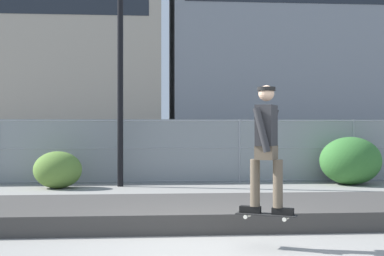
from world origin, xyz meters
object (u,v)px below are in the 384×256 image
at_px(parked_car_near, 4,151).
at_px(shrub_left, 58,170).
at_px(shrub_center, 351,161).
at_px(skater, 266,141).
at_px(street_lamp, 120,35).
at_px(skateboard, 266,215).

xyz_separation_m(parked_car_near, shrub_left, (2.37, -3.67, -0.35)).
bearing_deg(shrub_center, parked_car_near, 161.98).
relative_size(skater, shrub_left, 1.34).
distance_m(street_lamp, parked_car_near, 6.17).
height_order(skateboard, shrub_center, shrub_center).
bearing_deg(shrub_left, parked_car_near, 122.87).
xyz_separation_m(street_lamp, shrub_center, (6.45, -0.07, -3.48)).
bearing_deg(parked_car_near, street_lamp, -39.80).
relative_size(street_lamp, shrub_left, 5.22).
distance_m(shrub_left, shrub_center, 8.09).
xyz_separation_m(street_lamp, shrub_left, (-1.63, -0.34, -3.66)).
distance_m(skateboard, parked_car_near, 12.67).
relative_size(skateboard, shrub_center, 0.46).
bearing_deg(street_lamp, parked_car_near, 140.20).
height_order(street_lamp, shrub_center, street_lamp).
bearing_deg(shrub_center, shrub_left, -178.07).
bearing_deg(shrub_center, street_lamp, 179.41).
height_order(skateboard, parked_car_near, parked_car_near).
bearing_deg(parked_car_near, shrub_center, -18.02).
height_order(skater, parked_car_near, skater).
height_order(parked_car_near, shrub_center, parked_car_near).
bearing_deg(shrub_center, skateboard, -118.54).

